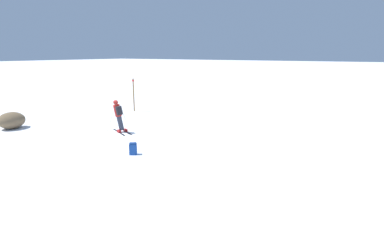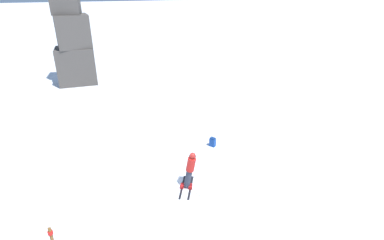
# 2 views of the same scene
# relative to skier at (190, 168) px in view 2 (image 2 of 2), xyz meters

# --- Properties ---
(ground_plane) EXTENTS (300.00, 300.00, 0.00)m
(ground_plane) POSITION_rel_skier_xyz_m (-0.97, 0.04, -0.97)
(ground_plane) COLOR white
(skier) EXTENTS (1.36, 1.67, 1.76)m
(skier) POSITION_rel_skier_xyz_m (0.00, 0.00, 0.00)
(skier) COLOR black
(skier) RESTS_ON ground
(rock_pillar) EXTENTS (3.08, 2.71, 8.78)m
(rock_pillar) POSITION_rel_skier_xyz_m (-4.72, 17.18, 2.71)
(rock_pillar) COLOR #4C4742
(rock_pillar) RESTS_ON ground
(spare_backpack) EXTENTS (0.35, 0.37, 0.50)m
(spare_backpack) POSITION_rel_skier_xyz_m (2.23, 3.03, -0.73)
(spare_backpack) COLOR #194293
(spare_backpack) RESTS_ON ground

